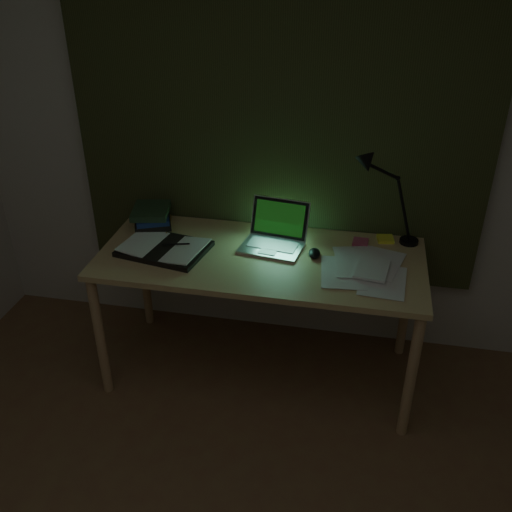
{
  "coord_description": "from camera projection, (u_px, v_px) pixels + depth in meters",
  "views": [
    {
      "loc": [
        0.45,
        -0.9,
        2.19
      ],
      "look_at": [
        -0.01,
        1.44,
        0.82
      ],
      "focal_mm": 40.0,
      "sensor_mm": 36.0,
      "label": 1
    }
  ],
  "objects": [
    {
      "name": "wall_back",
      "position": [
        279.0,
        134.0,
        3.01
      ],
      "size": [
        3.5,
        0.0,
        2.5
      ],
      "primitive_type": "cube",
      "color": "beige",
      "rests_on": "ground"
    },
    {
      "name": "curtain",
      "position": [
        278.0,
        98.0,
        2.88
      ],
      "size": [
        2.2,
        0.06,
        2.0
      ],
      "primitive_type": "cube",
      "color": "#33381C",
      "rests_on": "wall_back"
    },
    {
      "name": "desk",
      "position": [
        260.0,
        316.0,
        3.08
      ],
      "size": [
        1.65,
        0.72,
        0.75
      ],
      "primitive_type": null,
      "color": "tan",
      "rests_on": "floor"
    },
    {
      "name": "laptop",
      "position": [
        272.0,
        230.0,
        2.9
      ],
      "size": [
        0.36,
        0.39,
        0.22
      ],
      "primitive_type": null,
      "rotation": [
        0.0,
        0.0,
        -0.15
      ],
      "color": "silver",
      "rests_on": "desk"
    },
    {
      "name": "open_textbook",
      "position": [
        164.0,
        248.0,
        2.93
      ],
      "size": [
        0.48,
        0.38,
        0.04
      ],
      "primitive_type": null,
      "rotation": [
        0.0,
        0.0,
        -0.18
      ],
      "color": "white",
      "rests_on": "desk"
    },
    {
      "name": "book_stack",
      "position": [
        153.0,
        217.0,
        3.14
      ],
      "size": [
        0.25,
        0.27,
        0.12
      ],
      "primitive_type": null,
      "rotation": [
        0.0,
        0.0,
        0.26
      ],
      "color": "white",
      "rests_on": "desk"
    },
    {
      "name": "loose_papers",
      "position": [
        361.0,
        267.0,
        2.78
      ],
      "size": [
        0.39,
        0.4,
        0.02
      ],
      "primitive_type": null,
      "rotation": [
        0.0,
        0.0,
        -0.13
      ],
      "color": "silver",
      "rests_on": "desk"
    },
    {
      "name": "mouse",
      "position": [
        314.0,
        253.0,
        2.88
      ],
      "size": [
        0.07,
        0.1,
        0.04
      ],
      "primitive_type": "ellipsoid",
      "rotation": [
        0.0,
        0.0,
        0.06
      ],
      "color": "black",
      "rests_on": "desk"
    },
    {
      "name": "sticky_yellow",
      "position": [
        385.0,
        239.0,
        3.03
      ],
      "size": [
        0.09,
        0.09,
        0.02
      ],
      "primitive_type": "cube",
      "rotation": [
        0.0,
        0.0,
        0.15
      ],
      "color": "#FCFF35",
      "rests_on": "desk"
    },
    {
      "name": "sticky_pink",
      "position": [
        360.0,
        242.0,
        3.0
      ],
      "size": [
        0.08,
        0.08,
        0.02
      ],
      "primitive_type": "cube",
      "rotation": [
        0.0,
        0.0,
        -0.06
      ],
      "color": "#C64D69",
      "rests_on": "desk"
    },
    {
      "name": "desk_lamp",
      "position": [
        416.0,
        196.0,
        2.88
      ],
      "size": [
        0.39,
        0.33,
        0.53
      ],
      "primitive_type": null,
      "rotation": [
        0.0,
        0.0,
        0.16
      ],
      "color": "black",
      "rests_on": "desk"
    }
  ]
}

